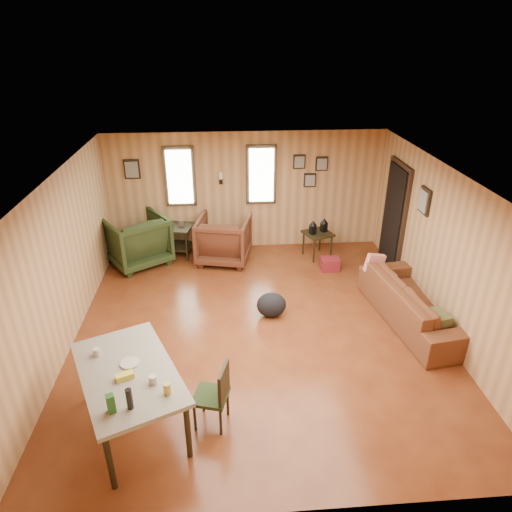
% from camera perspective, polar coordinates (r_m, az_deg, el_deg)
% --- Properties ---
extents(room, '(5.54, 6.04, 2.44)m').
position_cam_1_polar(room, '(6.76, 1.51, 0.75)').
color(room, brown).
rests_on(room, ground).
extents(sofa, '(0.98, 2.33, 0.88)m').
position_cam_1_polar(sofa, '(7.48, 19.40, -4.84)').
color(sofa, brown).
rests_on(sofa, ground).
extents(recliner_brown, '(1.15, 1.10, 1.00)m').
position_cam_1_polar(recliner_brown, '(8.91, -4.07, 2.36)').
color(recliner_brown, '#4F2817').
rests_on(recliner_brown, ground).
extents(recliner_green, '(1.41, 1.39, 1.07)m').
position_cam_1_polar(recliner_green, '(9.07, -14.69, 2.19)').
color(recliner_green, '#253317').
rests_on(recliner_green, ground).
extents(end_table, '(0.72, 0.68, 0.77)m').
position_cam_1_polar(end_table, '(9.28, -9.84, 2.58)').
color(end_table, black).
rests_on(end_table, ground).
extents(side_table, '(0.65, 0.65, 0.80)m').
position_cam_1_polar(side_table, '(9.12, 7.77, 3.07)').
color(side_table, black).
rests_on(side_table, ground).
extents(cooler, '(0.35, 0.25, 0.25)m').
position_cam_1_polar(cooler, '(8.80, 9.21, -1.00)').
color(cooler, maroon).
rests_on(cooler, ground).
extents(backpack, '(0.56, 0.49, 0.41)m').
position_cam_1_polar(backpack, '(7.31, 1.94, -6.12)').
color(backpack, black).
rests_on(backpack, ground).
extents(sofa_pillows, '(0.80, 1.84, 0.38)m').
position_cam_1_polar(sofa_pillows, '(7.43, 17.92, -4.25)').
color(sofa_pillows, '#4C502D').
rests_on(sofa_pillows, sofa).
extents(dining_table, '(1.52, 1.85, 1.05)m').
position_cam_1_polar(dining_table, '(5.34, -15.66, -14.35)').
color(dining_table, gray).
rests_on(dining_table, ground).
extents(dining_chair, '(0.47, 0.47, 0.83)m').
position_cam_1_polar(dining_chair, '(5.39, -5.02, -16.65)').
color(dining_chair, '#253317').
rests_on(dining_chair, ground).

